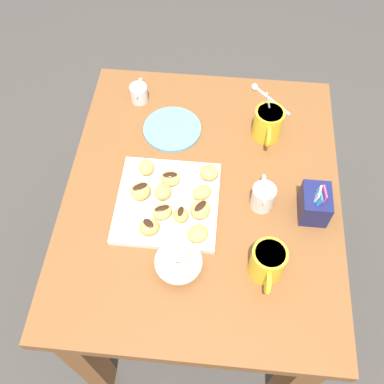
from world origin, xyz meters
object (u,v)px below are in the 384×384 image
coffee_mug_yellow_right (268,262)px  beignet_7 (209,173)px  dining_table (202,218)px  beignet_0 (170,178)px  chocolate_sauce_pitcher (139,92)px  beignet_5 (146,167)px  beignet_1 (141,191)px  beignet_3 (204,193)px  pastry_plate_square (167,202)px  coffee_mug_yellow_left (268,123)px  ice_cream_bowl (178,261)px  saucer_sky_left (172,129)px  beignet_2 (181,215)px  beignet_6 (162,212)px  beignet_9 (163,192)px  cream_pitcher_white (263,196)px  beignet_8 (149,227)px  sugar_caddy (315,204)px  beignet_4 (202,210)px  beignet_10 (200,234)px

coffee_mug_yellow_right → beignet_7: bearing=-148.6°
dining_table → beignet_0: beignet_0 is taller
chocolate_sauce_pitcher → beignet_5: bearing=13.3°
dining_table → beignet_1: 0.24m
dining_table → beignet_3: 0.18m
pastry_plate_square → coffee_mug_yellow_left: bearing=135.6°
ice_cream_bowl → beignet_5: size_ratio=2.33×
saucer_sky_left → beignet_7: beignet_7 is taller
beignet_0 → beignet_7: beignet_7 is taller
beignet_2 → beignet_3: beignet_2 is taller
coffee_mug_yellow_left → beignet_6: bearing=-40.8°
dining_table → beignet_9: bearing=-70.2°
beignet_1 → beignet_2: (0.06, 0.11, -0.00)m
cream_pitcher_white → beignet_7: size_ratio=2.07×
beignet_1 → beignet_8: (0.10, 0.04, -0.00)m
ice_cream_bowl → beignet_2: (-0.12, -0.01, -0.00)m
cream_pitcher_white → beignet_8: (0.11, -0.28, -0.00)m
pastry_plate_square → beignet_1: (-0.01, -0.07, 0.03)m
coffee_mug_yellow_right → beignet_5: 0.41m
beignet_2 → beignet_9: (-0.06, -0.05, 0.00)m
pastry_plate_square → beignet_3: (-0.03, 0.09, 0.02)m
sugar_caddy → beignet_8: 0.42m
chocolate_sauce_pitcher → beignet_2: size_ratio=2.27×
dining_table → beignet_8: beignet_8 is taller
beignet_0 → ice_cream_bowl: bearing=11.6°
ice_cream_bowl → beignet_4: size_ratio=2.07×
chocolate_sauce_pitcher → saucer_sky_left: (0.11, 0.11, -0.03)m
pastry_plate_square → sugar_caddy: bearing=91.8°
coffee_mug_yellow_right → beignet_6: bearing=-114.8°
beignet_4 → beignet_10: size_ratio=1.02×
dining_table → coffee_mug_yellow_right: (0.21, 0.17, 0.20)m
coffee_mug_yellow_left → beignet_4: size_ratio=2.59×
dining_table → cream_pitcher_white: bearing=80.1°
beignet_7 → beignet_4: bearing=-4.7°
chocolate_sauce_pitcher → beignet_8: (0.45, 0.10, 0.00)m
cream_pitcher_white → ice_cream_bowl: 0.28m
pastry_plate_square → beignet_1: bearing=-98.8°
chocolate_sauce_pitcher → dining_table: bearing=35.0°
beignet_3 → chocolate_sauce_pitcher: bearing=-146.5°
cream_pitcher_white → beignet_1: bearing=-87.6°
beignet_4 → beignet_10: 0.07m
saucer_sky_left → beignet_7: (0.16, 0.12, 0.03)m
dining_table → beignet_9: beignet_9 is taller
beignet_6 → beignet_10: bearing=62.1°
dining_table → coffee_mug_yellow_right: 0.34m
pastry_plate_square → coffee_mug_yellow_left: size_ratio=1.82×
coffee_mug_yellow_left → dining_table: bearing=-38.6°
ice_cream_bowl → beignet_4: 0.15m
coffee_mug_yellow_right → beignet_1: 0.37m
beignet_5 → beignet_7: (0.00, 0.17, 0.00)m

